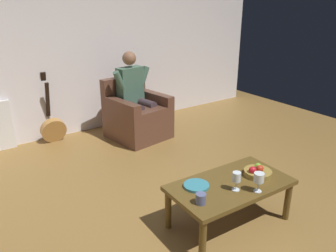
# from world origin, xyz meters

# --- Properties ---
(ground_plane) EXTENTS (7.65, 7.65, 0.00)m
(ground_plane) POSITION_xyz_m (0.00, 0.00, 0.00)
(ground_plane) COLOR brown
(wall_back) EXTENTS (6.78, 0.06, 2.50)m
(wall_back) POSITION_xyz_m (0.00, -3.15, 1.25)
(wall_back) COLOR silver
(wall_back) RESTS_ON ground
(armchair) EXTENTS (0.86, 0.89, 0.88)m
(armchair) POSITION_xyz_m (-0.57, -2.42, 0.32)
(armchair) COLOR brown
(armchair) RESTS_ON ground
(person_seated) EXTENTS (0.65, 0.59, 1.27)m
(person_seated) POSITION_xyz_m (-0.56, -2.44, 0.68)
(person_seated) COLOR #426451
(person_seated) RESTS_ON ground
(coffee_table) EXTENTS (1.14, 0.64, 0.42)m
(coffee_table) POSITION_xyz_m (-0.20, -0.09, 0.37)
(coffee_table) COLOR brown
(coffee_table) RESTS_ON ground
(guitar) EXTENTS (0.36, 0.30, 1.01)m
(guitar) POSITION_xyz_m (0.54, -2.95, 0.22)
(guitar) COLOR #B07B3E
(guitar) RESTS_ON ground
(wine_glass_near) EXTENTS (0.07, 0.07, 0.17)m
(wine_glass_near) POSITION_xyz_m (-0.15, 0.02, 0.54)
(wine_glass_near) COLOR silver
(wine_glass_near) RESTS_ON coffee_table
(wine_glass_far) EXTENTS (0.09, 0.09, 0.18)m
(wine_glass_far) POSITION_xyz_m (-0.29, 0.15, 0.55)
(wine_glass_far) COLOR silver
(wine_glass_far) RESTS_ON coffee_table
(fruit_bowl) EXTENTS (0.26, 0.26, 0.11)m
(fruit_bowl) POSITION_xyz_m (-0.51, -0.05, 0.46)
(fruit_bowl) COLOR olive
(fruit_bowl) RESTS_ON coffee_table
(decorative_dish) EXTENTS (0.23, 0.23, 0.02)m
(decorative_dish) POSITION_xyz_m (0.10, -0.21, 0.44)
(decorative_dish) COLOR teal
(decorative_dish) RESTS_ON coffee_table
(candle_jar) EXTENTS (0.09, 0.09, 0.09)m
(candle_jar) POSITION_xyz_m (0.23, 0.01, 0.47)
(candle_jar) COLOR slate
(candle_jar) RESTS_ON coffee_table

